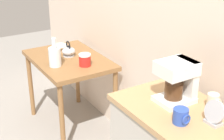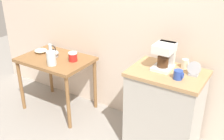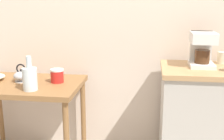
{
  "view_description": "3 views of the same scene",
  "coord_description": "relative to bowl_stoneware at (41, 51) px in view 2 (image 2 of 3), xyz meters",
  "views": [
    {
      "loc": [
        1.98,
        -1.23,
        1.87
      ],
      "look_at": [
        0.11,
        -0.08,
        0.92
      ],
      "focal_mm": 54.05,
      "sensor_mm": 36.0,
      "label": 1
    },
    {
      "loc": [
        1.48,
        -2.25,
        1.98
      ],
      "look_at": [
        0.14,
        -0.11,
        0.8
      ],
      "focal_mm": 42.63,
      "sensor_mm": 36.0,
      "label": 2
    },
    {
      "loc": [
        0.26,
        -2.21,
        1.39
      ],
      "look_at": [
        -0.03,
        -0.03,
        0.85
      ],
      "focal_mm": 47.36,
      "sensor_mm": 36.0,
      "label": 3
    }
  ],
  "objects": [
    {
      "name": "ground_plane",
      "position": [
        1.01,
        0.01,
        -0.75
      ],
      "size": [
        8.0,
        8.0,
        0.0
      ],
      "primitive_type": "plane",
      "color": "gray"
    },
    {
      "name": "back_wall",
      "position": [
        1.11,
        0.38,
        0.65
      ],
      "size": [
        4.4,
        0.1,
        2.8
      ],
      "primitive_type": "cube",
      "color": "beige",
      "rests_on": "ground_plane"
    },
    {
      "name": "wooden_table",
      "position": [
        0.28,
        -0.03,
        -0.12
      ],
      "size": [
        0.88,
        0.61,
        0.72
      ],
      "color": "olive",
      "rests_on": "ground_plane"
    },
    {
      "name": "kitchen_counter",
      "position": [
        1.72,
        0.01,
        -0.31
      ],
      "size": [
        0.73,
        0.52,
        0.88
      ],
      "color": "#BCB7AD",
      "rests_on": "ground_plane"
    },
    {
      "name": "bowl_stoneware",
      "position": [
        0.0,
        0.0,
        0.0
      ],
      "size": [
        0.16,
        0.16,
        0.05
      ],
      "color": "beige",
      "rests_on": "wooden_table"
    },
    {
      "name": "teakettle",
      "position": [
        0.24,
        -0.01,
        0.02
      ],
      "size": [
        0.16,
        0.13,
        0.15
      ],
      "color": "#B2B5BA",
      "rests_on": "wooden_table"
    },
    {
      "name": "glass_carafe_vase",
      "position": [
        0.4,
        -0.21,
        0.06
      ],
      "size": [
        0.11,
        0.11,
        0.26
      ],
      "color": "silver",
      "rests_on": "wooden_table"
    },
    {
      "name": "canister_enamel",
      "position": [
        0.53,
        0.01,
        0.03
      ],
      "size": [
        0.11,
        0.11,
        0.11
      ],
      "color": "red",
      "rests_on": "wooden_table"
    },
    {
      "name": "coffee_maker",
      "position": [
        1.65,
        0.07,
        0.27
      ],
      "size": [
        0.18,
        0.22,
        0.26
      ],
      "color": "white",
      "rests_on": "kitchen_counter"
    },
    {
      "name": "mug_blue",
      "position": [
        1.85,
        -0.09,
        0.17
      ],
      "size": [
        0.09,
        0.08,
        0.09
      ],
      "color": "#2D4CAD",
      "rests_on": "kitchen_counter"
    },
    {
      "name": "mug_small_cream",
      "position": [
        1.83,
        0.18,
        0.17
      ],
      "size": [
        0.08,
        0.07,
        0.09
      ],
      "color": "beige",
      "rests_on": "kitchen_counter"
    },
    {
      "name": "table_clock",
      "position": [
        1.95,
        0.06,
        0.19
      ],
      "size": [
        0.13,
        0.06,
        0.14
      ],
      "color": "#B2B5BA",
      "rests_on": "kitchen_counter"
    }
  ]
}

